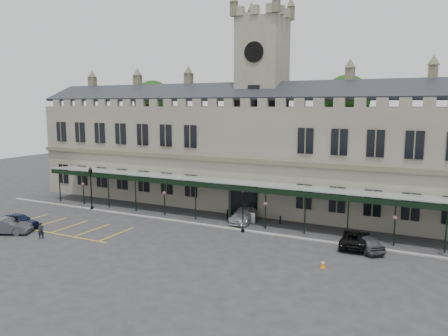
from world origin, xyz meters
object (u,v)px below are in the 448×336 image
at_px(station_building, 261,153).
at_px(clock_tower, 262,97).
at_px(car_left_a, 19,221).
at_px(car_right_a, 366,243).
at_px(car_left_b, 7,226).
at_px(lamp_post_mid, 243,207).
at_px(lamp_post_left, 91,185).
at_px(person_b, 17,224).
at_px(car_taxi, 244,215).
at_px(car_van, 355,238).
at_px(sign_board, 252,218).
at_px(person_a, 41,231).
at_px(traffic_cone, 323,264).

xyz_separation_m(station_building, clock_tower, (0.00, 0.09, 6.64)).
distance_m(car_left_a, car_right_a, 33.16).
distance_m(car_left_a, car_left_b, 2.00).
xyz_separation_m(lamp_post_mid, car_left_b, (-19.97, -10.58, -1.77)).
distance_m(station_building, lamp_post_left, 20.31).
bearing_deg(person_b, car_taxi, -155.78).
distance_m(car_left_a, car_van, 32.42).
bearing_deg(sign_board, clock_tower, 116.57).
height_order(sign_board, person_a, person_a).
bearing_deg(car_right_a, car_left_b, -20.93).
bearing_deg(person_b, lamp_post_mid, -165.64).
bearing_deg(lamp_post_left, car_left_b, -92.15).
distance_m(car_left_b, car_right_a, 33.11).
distance_m(lamp_post_left, car_left_a, 9.39).
xyz_separation_m(lamp_post_left, person_a, (3.89, -10.66, -2.23)).
height_order(car_taxi, car_van, car_taxi).
distance_m(traffic_cone, person_b, 28.95).
relative_size(lamp_post_mid, traffic_cone, 6.76).
bearing_deg(lamp_post_mid, traffic_cone, -32.36).
distance_m(lamp_post_left, traffic_cone, 29.62).
distance_m(clock_tower, traffic_cone, 24.13).
height_order(station_building, car_van, station_building).
height_order(car_left_b, person_a, person_a).
height_order(car_left_b, car_taxi, car_left_b).
relative_size(station_building, lamp_post_left, 11.83).
distance_m(person_a, person_b, 3.74).
bearing_deg(car_right_a, station_building, -77.49).
bearing_deg(car_van, clock_tower, -43.60).
distance_m(station_building, clock_tower, 6.64).
bearing_deg(lamp_post_left, traffic_cone, -12.21).
relative_size(car_left_a, person_a, 2.76).
height_order(sign_board, car_left_b, car_left_b).
xyz_separation_m(traffic_cone, car_right_a, (2.26, 5.47, 0.38)).
height_order(clock_tower, sign_board, clock_tower).
height_order(lamp_post_mid, traffic_cone, lamp_post_mid).
height_order(car_left_b, car_right_a, car_left_b).
distance_m(traffic_cone, car_taxi, 14.29).
xyz_separation_m(lamp_post_mid, person_a, (-15.67, -10.29, -1.74)).
xyz_separation_m(lamp_post_left, traffic_cone, (28.83, -6.24, -2.70)).
xyz_separation_m(station_building, person_b, (-16.92, -20.71, -5.61)).
xyz_separation_m(car_left_a, car_left_b, (0.61, -1.90, 0.01)).
xyz_separation_m(clock_tower, car_taxi, (1.00, -7.32, -12.40)).
relative_size(lamp_post_left, car_van, 1.00).
height_order(sign_board, car_taxi, car_taxi).
relative_size(station_building, person_a, 38.55).
relative_size(station_building, person_b, 35.04).
relative_size(person_a, person_b, 0.91).
height_order(lamp_post_mid, car_taxi, lamp_post_mid).
bearing_deg(station_building, car_left_b, -129.31).
bearing_deg(person_a, car_van, -25.22).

